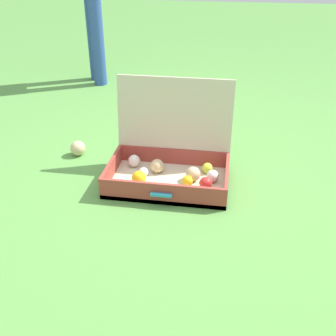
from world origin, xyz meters
TOP-DOWN VIEW (x-y plane):
  - ground_plane at (0.00, 0.00)m, footprint 16.00×16.00m
  - open_suitcase at (-0.04, 0.10)m, footprint 0.66×0.50m
  - stray_ball_on_grass at (-0.66, 0.29)m, footprint 0.10×0.10m

SIDE VIEW (x-z plane):
  - ground_plane at x=0.00m, z-range 0.00..0.00m
  - stray_ball_on_grass at x=-0.66m, z-range 0.00..0.10m
  - open_suitcase at x=-0.04m, z-range -0.15..0.39m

